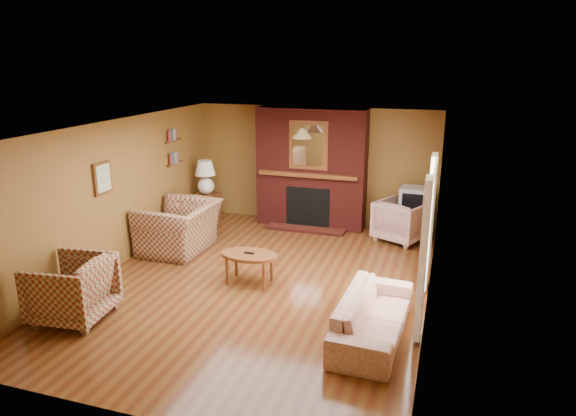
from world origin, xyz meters
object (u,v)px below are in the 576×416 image
(floral_sofa, at_px, (373,316))
(fireplace, at_px, (311,169))
(plaid_armchair, at_px, (72,289))
(plaid_loveseat, at_px, (179,227))
(tv_stand, at_px, (411,224))
(crt_tv, at_px, (413,199))
(coffee_table, at_px, (249,257))
(table_lamp, at_px, (205,175))
(floral_armchair, at_px, (401,221))
(side_table, at_px, (207,208))

(floral_sofa, bearing_deg, fireplace, 27.90)
(plaid_armchair, height_order, floral_sofa, plaid_armchair)
(fireplace, distance_m, plaid_loveseat, 2.92)
(tv_stand, xyz_separation_m, crt_tv, (0.00, -0.01, 0.50))
(fireplace, distance_m, tv_stand, 2.25)
(plaid_loveseat, relative_size, crt_tv, 2.64)
(crt_tv, bearing_deg, plaid_loveseat, -153.61)
(plaid_armchair, xyz_separation_m, coffee_table, (1.81, 1.75, -0.00))
(fireplace, relative_size, table_lamp, 3.42)
(plaid_loveseat, height_order, tv_stand, plaid_loveseat)
(coffee_table, xyz_separation_m, table_lamp, (-1.96, 2.51, 0.60))
(floral_armchair, distance_m, table_lamp, 4.03)
(coffee_table, xyz_separation_m, tv_stand, (2.19, 2.86, -0.15))
(plaid_loveseat, height_order, floral_armchair, plaid_loveseat)
(floral_armchair, height_order, coffee_table, floral_armchair)
(floral_armchair, bearing_deg, coffee_table, 77.75)
(table_lamp, bearing_deg, plaid_armchair, -87.98)
(crt_tv, bearing_deg, tv_stand, 90.00)
(floral_sofa, distance_m, coffee_table, 2.27)
(coffee_table, xyz_separation_m, crt_tv, (2.19, 2.85, 0.35))
(floral_sofa, distance_m, side_table, 5.31)
(floral_armchair, xyz_separation_m, side_table, (-3.97, -0.15, -0.08))
(side_table, height_order, table_lamp, table_lamp)
(floral_armchair, xyz_separation_m, table_lamp, (-3.97, -0.15, 0.63))
(plaid_loveseat, xyz_separation_m, floral_armchair, (3.72, 1.74, -0.04))
(coffee_table, bearing_deg, floral_sofa, -25.81)
(plaid_armchair, relative_size, floral_sofa, 0.50)
(floral_sofa, xyz_separation_m, coffee_table, (-2.04, 0.99, 0.15))
(coffee_table, relative_size, tv_stand, 1.61)
(fireplace, relative_size, crt_tv, 4.75)
(floral_sofa, relative_size, floral_armchair, 2.19)
(crt_tv, bearing_deg, floral_armchair, -132.38)
(plaid_armchair, distance_m, floral_sofa, 3.93)
(table_lamp, bearing_deg, floral_sofa, -41.15)
(tv_stand, bearing_deg, crt_tv, -85.27)
(plaid_loveseat, xyz_separation_m, crt_tv, (3.90, 1.94, 0.34))
(plaid_armchair, bearing_deg, coffee_table, 128.20)
(tv_stand, bearing_deg, side_table, -170.45)
(plaid_armchair, height_order, floral_armchair, plaid_armchair)
(side_table, bearing_deg, crt_tv, 4.74)
(fireplace, distance_m, floral_sofa, 4.55)
(floral_sofa, bearing_deg, coffee_table, 66.85)
(plaid_loveseat, distance_m, floral_sofa, 4.21)
(floral_armchair, bearing_deg, side_table, 27.08)
(plaid_loveseat, distance_m, table_lamp, 1.71)
(plaid_loveseat, distance_m, side_table, 1.61)
(side_table, xyz_separation_m, crt_tv, (4.15, 0.34, 0.46))
(plaid_armchair, distance_m, tv_stand, 6.10)
(floral_armchair, relative_size, tv_stand, 1.56)
(tv_stand, bearing_deg, floral_sofa, -87.50)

